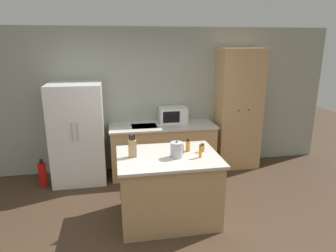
{
  "coord_description": "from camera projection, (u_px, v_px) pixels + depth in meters",
  "views": [
    {
      "loc": [
        -0.5,
        -3.1,
        2.34
      ],
      "look_at": [
        0.32,
        1.4,
        1.05
      ],
      "focal_mm": 32.0,
      "sensor_mm": 36.0,
      "label": 1
    }
  ],
  "objects": [
    {
      "name": "ground_plane",
      "position": [
        163.0,
        240.0,
        3.66
      ],
      "size": [
        14.0,
        14.0,
        0.0
      ],
      "primitive_type": "plane",
      "color": "#423021"
    },
    {
      "name": "wall_back",
      "position": [
        142.0,
        100.0,
        5.51
      ],
      "size": [
        7.2,
        0.06,
        2.6
      ],
      "color": "#9EA393",
      "rests_on": "ground_plane"
    },
    {
      "name": "refrigerator",
      "position": [
        78.0,
        133.0,
        5.07
      ],
      "size": [
        0.87,
        0.75,
        1.69
      ],
      "color": "white",
      "rests_on": "ground_plane"
    },
    {
      "name": "back_counter",
      "position": [
        163.0,
        149.0,
        5.46
      ],
      "size": [
        1.89,
        0.69,
        0.91
      ],
      "color": "tan",
      "rests_on": "ground_plane"
    },
    {
      "name": "pantry_cabinet",
      "position": [
        238.0,
        110.0,
        5.6
      ],
      "size": [
        0.79,
        0.53,
        2.24
      ],
      "color": "tan",
      "rests_on": "ground_plane"
    },
    {
      "name": "kitchen_island",
      "position": [
        168.0,
        187.0,
        4.02
      ],
      "size": [
        1.32,
        1.0,
        0.91
      ],
      "color": "tan",
      "rests_on": "ground_plane"
    },
    {
      "name": "microwave",
      "position": [
        173.0,
        115.0,
        5.47
      ],
      "size": [
        0.5,
        0.34,
        0.29
      ],
      "color": "white",
      "rests_on": "back_counter"
    },
    {
      "name": "knife_block",
      "position": [
        132.0,
        148.0,
        3.82
      ],
      "size": [
        0.1,
        0.06,
        0.3
      ],
      "color": "tan",
      "rests_on": "kitchen_island"
    },
    {
      "name": "spice_bottle_tall_dark",
      "position": [
        200.0,
        151.0,
        3.81
      ],
      "size": [
        0.04,
        0.04,
        0.17
      ],
      "color": "orange",
      "rests_on": "kitchen_island"
    },
    {
      "name": "spice_bottle_short_red",
      "position": [
        182.0,
        149.0,
        3.93
      ],
      "size": [
        0.05,
        0.05,
        0.16
      ],
      "color": "#563319",
      "rests_on": "kitchen_island"
    },
    {
      "name": "spice_bottle_amber_oil",
      "position": [
        188.0,
        145.0,
        4.03
      ],
      "size": [
        0.06,
        0.06,
        0.17
      ],
      "color": "orange",
      "rests_on": "kitchen_island"
    },
    {
      "name": "spice_bottle_green_herb",
      "position": [
        202.0,
        148.0,
        4.02
      ],
      "size": [
        0.06,
        0.06,
        0.11
      ],
      "color": "orange",
      "rests_on": "kitchen_island"
    },
    {
      "name": "kettle",
      "position": [
        177.0,
        150.0,
        3.82
      ],
      "size": [
        0.16,
        0.16,
        0.22
      ],
      "color": "#B2B5B7",
      "rests_on": "kitchen_island"
    },
    {
      "name": "fire_extinguisher",
      "position": [
        43.0,
        174.0,
        4.98
      ],
      "size": [
        0.13,
        0.13,
        0.48
      ],
      "color": "red",
      "rests_on": "ground_plane"
    }
  ]
}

